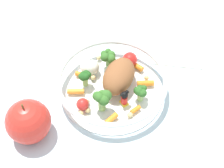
# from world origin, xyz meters

# --- Properties ---
(ground_plane) EXTENTS (2.40, 2.40, 0.00)m
(ground_plane) POSITION_xyz_m (0.00, 0.00, 0.00)
(ground_plane) COLOR silver
(food_container) EXTENTS (0.23, 0.23, 0.06)m
(food_container) POSITION_xyz_m (0.02, 0.01, 0.03)
(food_container) COLOR white
(food_container) RESTS_ON ground_plane
(loose_apple) EXTENTS (0.08, 0.08, 0.09)m
(loose_apple) POSITION_xyz_m (-0.08, 0.17, 0.04)
(loose_apple) COLOR red
(loose_apple) RESTS_ON ground_plane
(folded_napkin) EXTENTS (0.15, 0.13, 0.01)m
(folded_napkin) POSITION_xyz_m (0.15, -0.14, 0.00)
(folded_napkin) COLOR silver
(folded_napkin) RESTS_ON ground_plane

